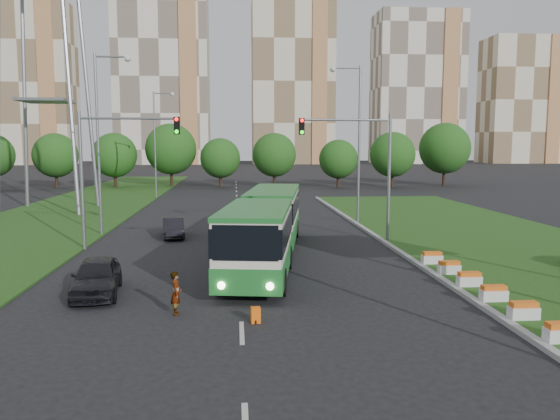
{
  "coord_description": "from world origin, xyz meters",
  "views": [
    {
      "loc": [
        -3.17,
        -23.26,
        6.13
      ],
      "look_at": [
        -0.77,
        5.84,
        2.6
      ],
      "focal_mm": 35.0,
      "sensor_mm": 36.0,
      "label": 1
    }
  ],
  "objects": [
    {
      "name": "apartment_tower_east",
      "position": [
        55.0,
        150.0,
        23.5
      ],
      "size": [
        27.0,
        15.0,
        47.0
      ],
      "primitive_type": "cube",
      "color": "silver",
      "rests_on": "ground"
    },
    {
      "name": "pedestrian",
      "position": [
        -5.34,
        -3.85,
        0.79
      ],
      "size": [
        0.39,
        0.59,
        1.58
      ],
      "primitive_type": "imported",
      "rotation": [
        0.0,
        0.0,
        1.59
      ],
      "color": "gray",
      "rests_on": "ground"
    },
    {
      "name": "traffic_mast_left",
      "position": [
        -10.38,
        9.0,
        5.35
      ],
      "size": [
        5.76,
        0.32,
        8.0
      ],
      "color": "gray",
      "rests_on": "ground"
    },
    {
      "name": "articulated_bus",
      "position": [
        -1.59,
        5.72,
        1.81
      ],
      "size": [
        2.8,
        17.95,
        2.96
      ],
      "rotation": [
        0.0,
        0.0,
        -0.15
      ],
      "color": "beige",
      "rests_on": "ground"
    },
    {
      "name": "left_verge",
      "position": [
        -18.0,
        25.0,
        0.05
      ],
      "size": [
        12.0,
        110.0,
        0.1
      ],
      "primitive_type": "cube",
      "color": "#1F4C15",
      "rests_on": "ground"
    },
    {
      "name": "flower_planters",
      "position": [
        6.7,
        -2.5,
        0.45
      ],
      "size": [
        1.1,
        11.5,
        0.6
      ],
      "primitive_type": null,
      "color": "silver",
      "rests_on": "grass_median"
    },
    {
      "name": "car_left_far",
      "position": [
        -7.27,
        12.85,
        0.64
      ],
      "size": [
        1.87,
        4.01,
        1.27
      ],
      "primitive_type": "imported",
      "rotation": [
        0.0,
        0.0,
        0.14
      ],
      "color": "black",
      "rests_on": "ground"
    },
    {
      "name": "street_lamps",
      "position": [
        -3.0,
        10.0,
        6.0
      ],
      "size": [
        36.0,
        60.0,
        12.0
      ],
      "primitive_type": null,
      "color": "gray",
      "rests_on": "ground"
    },
    {
      "name": "apartment_tower_west",
      "position": [
        -65.0,
        150.0,
        24.0
      ],
      "size": [
        26.0,
        15.0,
        48.0
      ],
      "primitive_type": "cube",
      "color": "beige",
      "rests_on": "ground"
    },
    {
      "name": "traffic_mast_median",
      "position": [
        4.78,
        10.0,
        5.35
      ],
      "size": [
        5.76,
        0.32,
        8.0
      ],
      "color": "gray",
      "rests_on": "ground"
    },
    {
      "name": "car_left_near",
      "position": [
        -8.85,
        -0.96,
        0.76
      ],
      "size": [
        2.32,
        4.63,
        1.51
      ],
      "primitive_type": "imported",
      "rotation": [
        0.0,
        0.0,
        0.12
      ],
      "color": "black",
      "rests_on": "ground"
    },
    {
      "name": "lane_markings",
      "position": [
        -3.0,
        20.0,
        0.0
      ],
      "size": [
        0.2,
        100.0,
        0.01
      ],
      "primitive_type": null,
      "color": "#AFAEA8",
      "rests_on": "ground"
    },
    {
      "name": "apartment_tower_ceast",
      "position": [
        15.0,
        150.0,
        25.0
      ],
      "size": [
        25.0,
        15.0,
        50.0
      ],
      "primitive_type": "cube",
      "color": "beige",
      "rests_on": "ground"
    },
    {
      "name": "midrise_east",
      "position": [
        90.0,
        150.0,
        20.0
      ],
      "size": [
        24.0,
        14.0,
        40.0
      ],
      "primitive_type": "cube",
      "color": "beige",
      "rests_on": "ground"
    },
    {
      "name": "ground",
      "position": [
        0.0,
        0.0,
        0.0
      ],
      "size": [
        360.0,
        360.0,
        0.0
      ],
      "primitive_type": "plane",
      "color": "black",
      "rests_on": "ground"
    },
    {
      "name": "shopping_trolley",
      "position": [
        -2.51,
        -5.03,
        0.27
      ],
      "size": [
        0.32,
        0.34,
        0.55
      ],
      "rotation": [
        0.0,
        0.0,
        0.11
      ],
      "color": "#F9600D",
      "rests_on": "ground"
    },
    {
      "name": "median_kerb",
      "position": [
        6.05,
        8.0,
        0.09
      ],
      "size": [
        0.3,
        60.0,
        0.18
      ],
      "primitive_type": "cube",
      "color": "gray",
      "rests_on": "ground"
    },
    {
      "name": "grass_median",
      "position": [
        13.0,
        8.0,
        0.07
      ],
      "size": [
        14.0,
        60.0,
        0.15
      ],
      "primitive_type": "cube",
      "color": "#1F4C15",
      "rests_on": "ground"
    },
    {
      "name": "tree_line",
      "position": [
        10.0,
        55.0,
        4.5
      ],
      "size": [
        120.0,
        8.0,
        9.0
      ],
      "primitive_type": null,
      "color": "#194312",
      "rests_on": "ground"
    },
    {
      "name": "apartment_tower_cwest",
      "position": [
        -25.0,
        150.0,
        26.0
      ],
      "size": [
        28.0,
        15.0,
        52.0
      ],
      "primitive_type": "cube",
      "color": "silver",
      "rests_on": "ground"
    }
  ]
}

